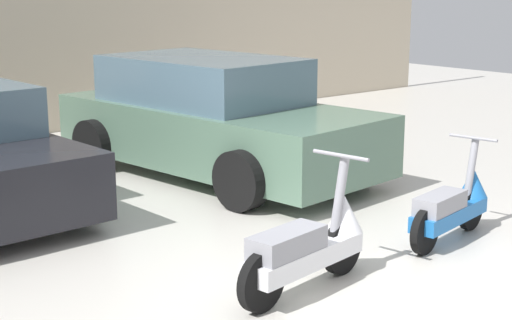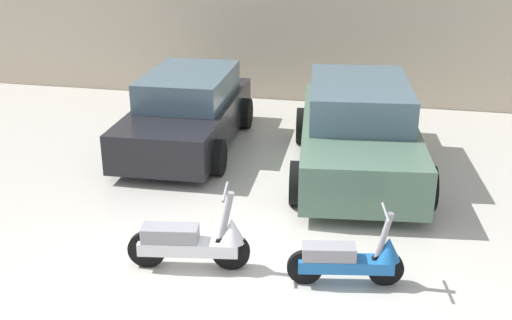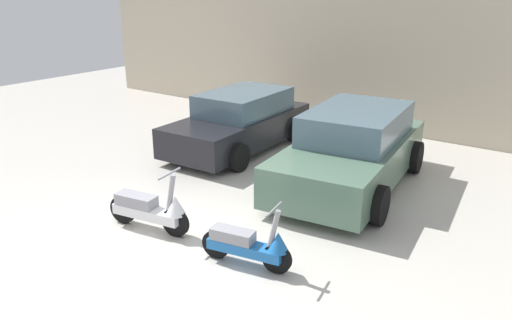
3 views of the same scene
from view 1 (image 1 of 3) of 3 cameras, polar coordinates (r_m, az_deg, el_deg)
The scene contains 4 objects.
ground_plane at distance 6.50m, azimuth 9.23°, elevation -9.10°, with size 28.00×28.00×0.00m, color beige.
scooter_front_left at distance 6.27m, azimuth 3.93°, elevation -6.17°, with size 1.50×0.58×1.05m.
scooter_front_right at distance 7.67m, azimuth 14.11°, elevation -3.22°, with size 1.36×0.54×0.95m.
car_rear_center at distance 9.95m, azimuth -3.10°, elevation 3.00°, with size 2.49×4.54×1.48m.
Camera 1 is at (-4.58, -3.92, 2.42)m, focal length 55.00 mm.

